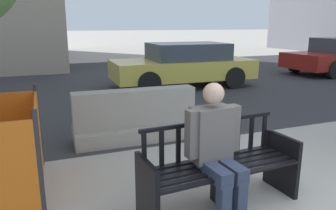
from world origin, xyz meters
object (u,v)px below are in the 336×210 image
(street_bench, at_px, (220,170))
(jersey_barrier_centre, at_px, (136,119))
(car_taxi_near, at_px, (184,64))
(seated_person, at_px, (216,146))

(street_bench, relative_size, jersey_barrier_centre, 0.85)
(jersey_barrier_centre, bearing_deg, car_taxi_near, 56.65)
(street_bench, height_order, jersey_barrier_centre, street_bench)
(street_bench, distance_m, car_taxi_near, 6.84)
(street_bench, xyz_separation_m, car_taxi_near, (2.44, 6.39, 0.28))
(street_bench, bearing_deg, seated_person, -144.22)
(seated_person, bearing_deg, jersey_barrier_centre, 94.00)
(street_bench, bearing_deg, jersey_barrier_centre, 96.26)
(jersey_barrier_centre, height_order, car_taxi_near, car_taxi_near)
(seated_person, relative_size, car_taxi_near, 0.31)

